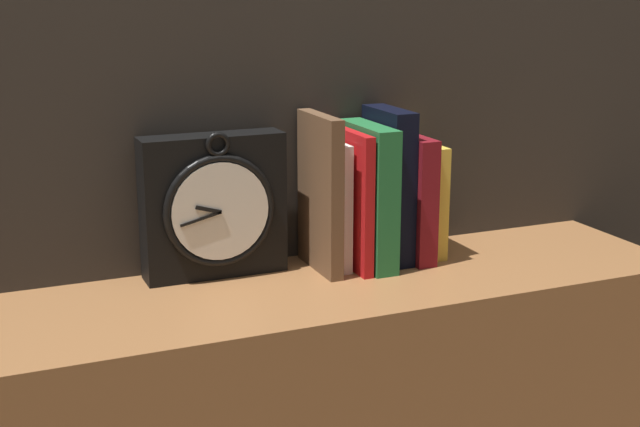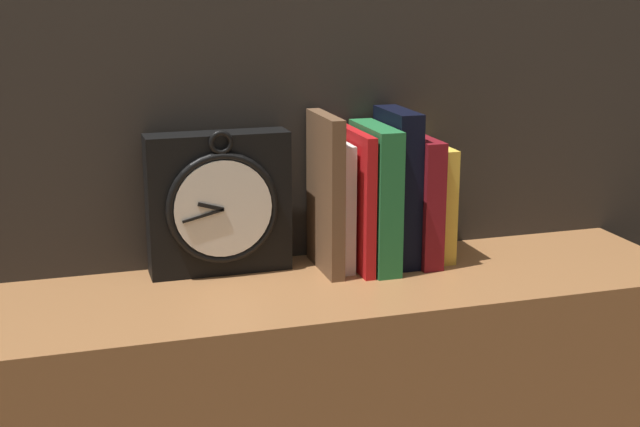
# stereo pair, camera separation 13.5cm
# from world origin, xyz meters

# --- Properties ---
(clock) EXTENTS (0.23, 0.07, 0.24)m
(clock) POSITION_xyz_m (-0.13, 0.11, 0.93)
(clock) COLOR black
(clock) RESTS_ON bookshelf
(book_slot0_brown) EXTENTS (0.02, 0.14, 0.26)m
(book_slot0_brown) POSITION_xyz_m (0.03, 0.07, 0.94)
(book_slot0_brown) COLOR brown
(book_slot0_brown) RESTS_ON bookshelf
(book_slot1_white) EXTENTS (0.03, 0.12, 0.21)m
(book_slot1_white) POSITION_xyz_m (0.06, 0.09, 0.92)
(book_slot1_white) COLOR white
(book_slot1_white) RESTS_ON bookshelf
(book_slot2_red) EXTENTS (0.02, 0.15, 0.23)m
(book_slot2_red) POSITION_xyz_m (0.08, 0.07, 0.93)
(book_slot2_red) COLOR red
(book_slot2_red) RESTS_ON bookshelf
(book_slot3_green) EXTENTS (0.04, 0.15, 0.23)m
(book_slot3_green) POSITION_xyz_m (0.11, 0.07, 0.93)
(book_slot3_green) COLOR #226C37
(book_slot3_green) RESTS_ON bookshelf
(book_slot4_black) EXTENTS (0.04, 0.13, 0.26)m
(book_slot4_black) POSITION_xyz_m (0.16, 0.08, 0.94)
(book_slot4_black) COLOR black
(book_slot4_black) RESTS_ON bookshelf
(book_slot5_maroon) EXTENTS (0.03, 0.14, 0.21)m
(book_slot5_maroon) POSITION_xyz_m (0.20, 0.07, 0.92)
(book_slot5_maroon) COLOR maroon
(book_slot5_maroon) RESTS_ON bookshelf
(book_slot6_yellow) EXTENTS (0.03, 0.12, 0.19)m
(book_slot6_yellow) POSITION_xyz_m (0.23, 0.09, 0.91)
(book_slot6_yellow) COLOR yellow
(book_slot6_yellow) RESTS_ON bookshelf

